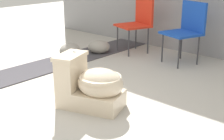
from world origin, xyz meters
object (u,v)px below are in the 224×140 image
Objects in this scene: folding_chair_left at (138,19)px; folding_chair_middle at (187,26)px; boulder_near at (99,47)px; boulder_far at (70,50)px; toilet at (91,86)px.

folding_chair_left is 1.00× the size of folding_chair_middle.
boulder_far is (-0.17, -0.44, 0.01)m from boulder_near.
boulder_far is at bearing -38.24° from folding_chair_middle.
toilet reaches higher than boulder_far.
boulder_far is (-1.45, 0.98, -0.11)m from toilet.
folding_chair_middle is at bearing 32.95° from boulder_far.
folding_chair_middle is 1.71m from boulder_far.
boulder_near is 0.95× the size of boulder_far.
boulder_far is (-1.39, -0.90, -0.41)m from folding_chair_middle.
toilet is 0.86× the size of folding_chair_left.
folding_chair_left and folding_chair_middle have the same top height.
folding_chair_middle is at bearing 109.29° from folding_chair_left.
folding_chair_left is at bearing -71.79° from folding_chair_middle.
toilet is 0.86× the size of folding_chair_middle.
folding_chair_left reaches higher than toilet.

